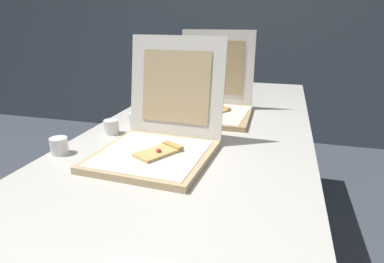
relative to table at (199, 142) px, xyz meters
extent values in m
cube|color=#4C5660|center=(0.00, 2.05, 0.62)|extent=(10.00, 0.10, 2.60)
cube|color=beige|center=(0.00, 0.00, 0.03)|extent=(0.88, 2.28, 0.03)
cylinder|color=#38383D|center=(-0.37, 1.07, -0.33)|extent=(0.04, 0.04, 0.70)
cylinder|color=#38383D|center=(0.37, 1.07, -0.33)|extent=(0.04, 0.04, 0.70)
cube|color=tan|center=(-0.08, -0.30, 0.06)|extent=(0.38, 0.38, 0.02)
cube|color=silver|center=(-0.08, -0.31, 0.07)|extent=(0.34, 0.34, 0.00)
cube|color=silver|center=(-0.06, -0.09, 0.25)|extent=(0.37, 0.09, 0.36)
cube|color=tan|center=(-0.06, -0.10, 0.24)|extent=(0.26, 0.06, 0.26)
cube|color=#E0B266|center=(-0.06, -0.32, 0.07)|extent=(0.13, 0.16, 0.01)
cube|color=tan|center=(-0.02, -0.26, 0.08)|extent=(0.08, 0.06, 0.02)
sphere|color=red|center=(-0.05, -0.32, 0.08)|extent=(0.02, 0.02, 0.02)
cube|color=tan|center=(0.00, 0.21, 0.06)|extent=(0.37, 0.37, 0.02)
cube|color=silver|center=(0.00, 0.22, 0.07)|extent=(0.34, 0.34, 0.00)
cube|color=silver|center=(-0.01, 0.40, 0.25)|extent=(0.36, 0.03, 0.36)
cube|color=tan|center=(-0.01, 0.40, 0.25)|extent=(0.26, 0.02, 0.26)
cube|color=#E0B266|center=(0.03, 0.22, 0.07)|extent=(0.10, 0.13, 0.01)
cube|color=tan|center=(0.06, 0.27, 0.08)|extent=(0.06, 0.05, 0.02)
sphere|color=red|center=(0.03, 0.23, 0.08)|extent=(0.02, 0.02, 0.02)
sphere|color=red|center=(0.03, 0.21, 0.08)|extent=(0.02, 0.02, 0.02)
cylinder|color=white|center=(-0.28, 0.01, 0.07)|extent=(0.06, 0.06, 0.06)
cylinder|color=white|center=(-0.33, -0.11, 0.07)|extent=(0.06, 0.06, 0.06)
cylinder|color=white|center=(-0.40, -0.35, 0.07)|extent=(0.06, 0.06, 0.06)
camera|label=1|loc=(0.31, -1.22, 0.48)|focal=30.85mm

